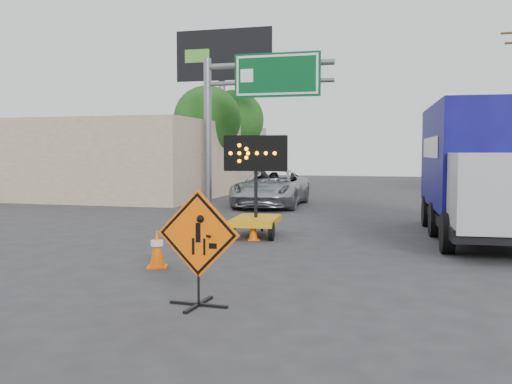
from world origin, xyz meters
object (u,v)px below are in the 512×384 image
at_px(pickup_truck, 271,188).
at_px(construction_sign, 198,245).
at_px(arrow_board, 256,214).
at_px(box_truck, 478,177).

bearing_deg(pickup_truck, construction_sign, -82.35).
bearing_deg(pickup_truck, arrow_board, -81.18).
distance_m(construction_sign, arrow_board, 7.42).
relative_size(pickup_truck, box_truck, 0.73).
distance_m(pickup_truck, box_truck, 10.88).
bearing_deg(box_truck, construction_sign, -123.72).
height_order(pickup_truck, box_truck, box_truck).
bearing_deg(box_truck, arrow_board, -171.45).
bearing_deg(construction_sign, box_truck, 63.94).
xyz_separation_m(pickup_truck, box_truck, (7.79, -7.55, 0.89)).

